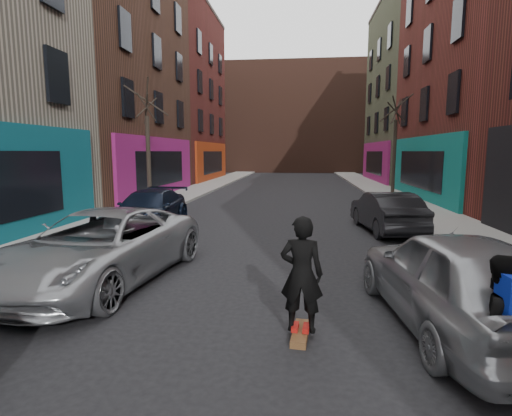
% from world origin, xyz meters
% --- Properties ---
extents(sidewalk_left, '(2.50, 84.00, 0.13)m').
position_xyz_m(sidewalk_left, '(-6.25, 30.00, 0.07)').
color(sidewalk_left, gray).
rests_on(sidewalk_left, ground).
extents(sidewalk_right, '(2.50, 84.00, 0.13)m').
position_xyz_m(sidewalk_right, '(6.25, 30.00, 0.07)').
color(sidewalk_right, gray).
rests_on(sidewalk_right, ground).
extents(building_far, '(40.00, 10.00, 14.00)m').
position_xyz_m(building_far, '(0.00, 56.00, 7.00)').
color(building_far, '#47281E').
rests_on(building_far, ground).
extents(tree_left_far, '(2.00, 2.00, 6.50)m').
position_xyz_m(tree_left_far, '(-6.20, 18.00, 3.38)').
color(tree_left_far, black).
rests_on(tree_left_far, sidewalk_left).
extents(tree_right_far, '(2.00, 2.00, 6.80)m').
position_xyz_m(tree_right_far, '(6.20, 24.00, 3.53)').
color(tree_right_far, black).
rests_on(tree_right_far, sidewalk_right).
extents(parked_left_far, '(3.07, 5.58, 1.48)m').
position_xyz_m(parked_left_far, '(-3.20, 7.60, 0.74)').
color(parked_left_far, '#96999E').
rests_on(parked_left_far, ground).
extents(parked_left_end, '(1.91, 4.60, 1.33)m').
position_xyz_m(parked_left_end, '(-4.44, 13.36, 0.66)').
color(parked_left_end, black).
rests_on(parked_left_end, ground).
extents(parked_right_far, '(2.31, 4.76, 1.57)m').
position_xyz_m(parked_right_far, '(3.20, 6.09, 0.78)').
color(parked_right_far, '#9C9FA5').
rests_on(parked_right_far, ground).
extents(parked_right_end, '(1.91, 4.24, 1.35)m').
position_xyz_m(parked_right_end, '(3.73, 13.66, 0.68)').
color(parked_right_end, black).
rests_on(parked_right_end, ground).
extents(skateboard, '(0.30, 0.82, 0.10)m').
position_xyz_m(skateboard, '(0.89, 5.55, 0.05)').
color(skateboard, brown).
rests_on(skateboard, ground).
extents(skateboarder, '(0.65, 0.46, 1.69)m').
position_xyz_m(skateboarder, '(0.89, 5.55, 0.95)').
color(skateboarder, black).
rests_on(skateboarder, skateboard).
extents(pedestrian, '(0.81, 0.66, 1.59)m').
position_xyz_m(pedestrian, '(3.00, 4.41, 0.80)').
color(pedestrian, black).
rests_on(pedestrian, ground).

